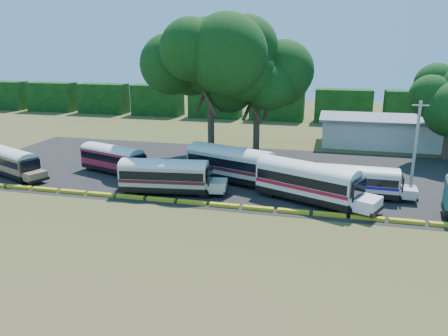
% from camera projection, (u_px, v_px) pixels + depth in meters
% --- Properties ---
extents(ground, '(160.00, 160.00, 0.00)m').
position_uv_depth(ground, '(205.00, 209.00, 37.78)').
color(ground, '#3D4B19').
rests_on(ground, ground).
extents(asphalt_strip, '(64.00, 24.00, 0.02)m').
position_uv_depth(asphalt_strip, '(244.00, 172.00, 48.74)').
color(asphalt_strip, black).
rests_on(asphalt_strip, ground).
extents(curb, '(53.70, 0.45, 0.30)m').
position_uv_depth(curb, '(208.00, 204.00, 38.67)').
color(curb, yellow).
rests_on(curb, ground).
extents(terminal_building, '(19.00, 9.00, 4.00)m').
position_uv_depth(terminal_building, '(389.00, 131.00, 61.03)').
color(terminal_building, silver).
rests_on(terminal_building, ground).
extents(treeline_backdrop, '(130.00, 4.00, 6.00)m').
position_uv_depth(treeline_backdrop, '(277.00, 104.00, 81.75)').
color(treeline_backdrop, black).
rests_on(treeline_backdrop, ground).
extents(bus_beige, '(9.31, 5.63, 3.01)m').
position_uv_depth(bus_beige, '(12.00, 161.00, 46.78)').
color(bus_beige, black).
rests_on(bus_beige, ground).
extents(bus_red, '(9.59, 5.14, 3.07)m').
position_uv_depth(bus_red, '(114.00, 157.00, 48.05)').
color(bus_red, black).
rests_on(bus_red, ground).
extents(bus_cream_west, '(10.39, 3.76, 3.34)m').
position_uv_depth(bus_cream_west, '(167.00, 174.00, 41.36)').
color(bus_cream_west, black).
rests_on(bus_cream_west, ground).
extents(bus_cream_east, '(11.53, 6.34, 3.70)m').
position_uv_depth(bus_cream_east, '(232.00, 162.00, 44.77)').
color(bus_cream_east, black).
rests_on(bus_cream_east, ground).
extents(bus_white_red, '(11.32, 7.01, 3.67)m').
position_uv_depth(bus_white_red, '(309.00, 180.00, 39.00)').
color(bus_white_red, black).
rests_on(bus_white_red, ground).
extents(bus_white_blue, '(9.01, 2.49, 2.94)m').
position_uv_depth(bus_white_blue, '(359.00, 180.00, 40.50)').
color(bus_white_blue, black).
rests_on(bus_white_blue, ground).
extents(tree_west, '(12.07, 12.07, 16.93)m').
position_uv_depth(tree_west, '(210.00, 56.00, 51.09)').
color(tree_west, '#3E2D1F').
rests_on(tree_west, ground).
extents(tree_center, '(10.29, 10.29, 14.13)m').
position_uv_depth(tree_center, '(258.00, 74.00, 52.24)').
color(tree_center, '#3E2D1F').
rests_on(tree_center, ground).
extents(utility_pole, '(1.60, 0.30, 8.55)m').
position_uv_depth(utility_pole, '(416.00, 143.00, 43.00)').
color(utility_pole, gray).
rests_on(utility_pole, ground).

